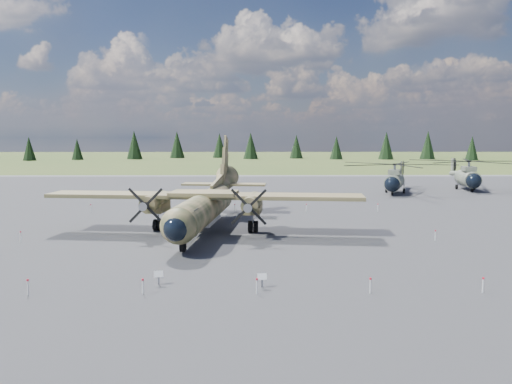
{
  "coord_description": "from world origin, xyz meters",
  "views": [
    {
      "loc": [
        1.59,
        -39.06,
        8.21
      ],
      "look_at": [
        2.17,
        2.0,
        3.72
      ],
      "focal_mm": 35.0,
      "sensor_mm": 36.0,
      "label": 1
    }
  ],
  "objects": [
    {
      "name": "treeline",
      "position": [
        -2.99,
        8.6,
        4.79
      ],
      "size": [
        335.83,
        335.88,
        10.96
      ],
      "color": "black",
      "rests_on": "ground"
    },
    {
      "name": "transport_plane",
      "position": [
        -2.2,
        4.67,
        2.59
      ],
      "size": [
        27.35,
        24.74,
        9.0
      ],
      "rotation": [
        0.0,
        0.0,
        -0.11
      ],
      "color": "#30391E",
      "rests_on": "ground"
    },
    {
      "name": "ground",
      "position": [
        0.0,
        0.0,
        0.0
      ],
      "size": [
        500.0,
        500.0,
        0.0
      ],
      "primitive_type": "plane",
      "color": "#485124",
      "rests_on": "ground"
    },
    {
      "name": "info_placard_right",
      "position": [
        2.3,
        -12.38,
        0.53
      ],
      "size": [
        0.53,
        0.28,
        0.8
      ],
      "rotation": [
        0.0,
        0.0,
        0.14
      ],
      "color": "gray",
      "rests_on": "ground"
    },
    {
      "name": "helicopter_mid",
      "position": [
        35.78,
        38.17,
        3.34
      ],
      "size": [
        21.49,
        23.09,
        4.71
      ],
      "rotation": [
        0.0,
        0.0,
        -0.18
      ],
      "color": "slate",
      "rests_on": "ground"
    },
    {
      "name": "helicopter_near",
      "position": [
        22.97,
        33.5,
        3.17
      ],
      "size": [
        22.9,
        22.9,
        4.47
      ],
      "rotation": [
        0.0,
        0.0,
        -0.38
      ],
      "color": "slate",
      "rests_on": "ground"
    },
    {
      "name": "info_placard_left",
      "position": [
        -3.48,
        -11.79,
        0.53
      ],
      "size": [
        0.55,
        0.33,
        0.8
      ],
      "rotation": [
        0.0,
        0.0,
        0.24
      ],
      "color": "gray",
      "rests_on": "ground"
    },
    {
      "name": "apron",
      "position": [
        0.0,
        10.0,
        0.0
      ],
      "size": [
        120.0,
        120.0,
        0.04
      ],
      "primitive_type": "cube",
      "color": "slate",
      "rests_on": "ground"
    },
    {
      "name": "barrier_fence",
      "position": [
        -0.46,
        -0.08,
        0.51
      ],
      "size": [
        33.12,
        29.62,
        0.85
      ],
      "color": "silver",
      "rests_on": "ground"
    }
  ]
}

